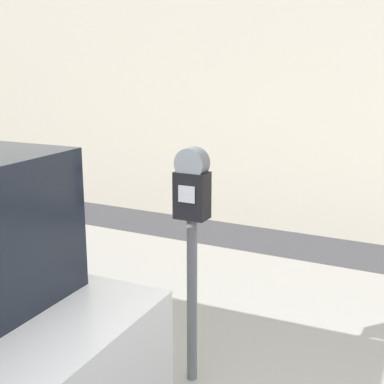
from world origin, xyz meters
The scene contains 2 objects.
sidewalk centered at (0.00, 2.20, 0.07)m, with size 24.00×2.80×0.14m.
parking_meter centered at (-0.43, 1.17, 1.23)m, with size 0.20×0.14×1.54m.
Camera 1 is at (0.99, -1.62, 2.18)m, focal length 50.00 mm.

